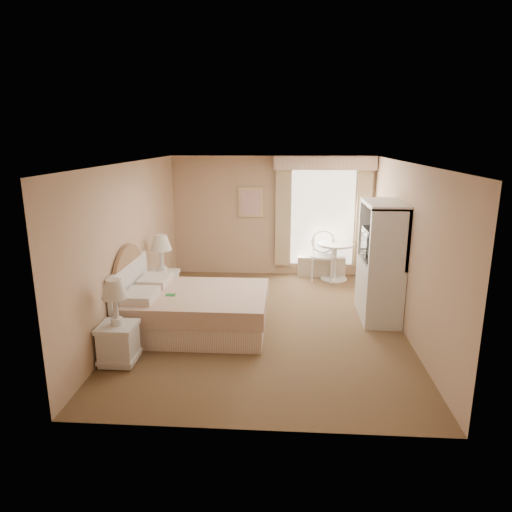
# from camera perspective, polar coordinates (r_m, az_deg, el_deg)

# --- Properties ---
(room) EXTENTS (4.21, 5.51, 2.51)m
(room) POSITION_cam_1_polar(r_m,az_deg,el_deg) (6.94, 1.31, 1.19)
(room) COLOR brown
(room) RESTS_ON ground
(window) EXTENTS (2.05, 0.22, 2.51)m
(window) POSITION_cam_1_polar(r_m,az_deg,el_deg) (9.55, 8.37, 5.28)
(window) COLOR white
(window) RESTS_ON room
(framed_art) EXTENTS (0.52, 0.04, 0.62)m
(framed_art) POSITION_cam_1_polar(r_m,az_deg,el_deg) (9.57, -0.66, 6.72)
(framed_art) COLOR #D8B585
(framed_art) RESTS_ON room
(bed) EXTENTS (2.10, 1.61, 1.42)m
(bed) POSITION_cam_1_polar(r_m,az_deg,el_deg) (7.02, -8.12, -6.55)
(bed) COLOR tan
(bed) RESTS_ON room
(nightstand_near) EXTENTS (0.47, 0.47, 1.13)m
(nightstand_near) POSITION_cam_1_polar(r_m,az_deg,el_deg) (6.19, -16.90, -9.20)
(nightstand_near) COLOR white
(nightstand_near) RESTS_ON room
(nightstand_far) EXTENTS (0.51, 0.51, 1.23)m
(nightstand_far) POSITION_cam_1_polar(r_m,az_deg,el_deg) (8.13, -11.57, -2.84)
(nightstand_far) COLOR white
(nightstand_far) RESTS_ON room
(round_table) EXTENTS (0.73, 0.73, 0.77)m
(round_table) POSITION_cam_1_polar(r_m,az_deg,el_deg) (9.49, 9.82, 0.05)
(round_table) COLOR silver
(round_table) RESTS_ON room
(cafe_chair) EXTENTS (0.54, 0.54, 1.02)m
(cafe_chair) POSITION_cam_1_polar(r_m,az_deg,el_deg) (9.43, 8.33, 0.53)
(cafe_chair) COLOR silver
(cafe_chair) RESTS_ON room
(armoire) EXTENTS (0.57, 1.14, 1.90)m
(armoire) POSITION_cam_1_polar(r_m,az_deg,el_deg) (7.58, 15.26, -1.80)
(armoire) COLOR white
(armoire) RESTS_ON room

